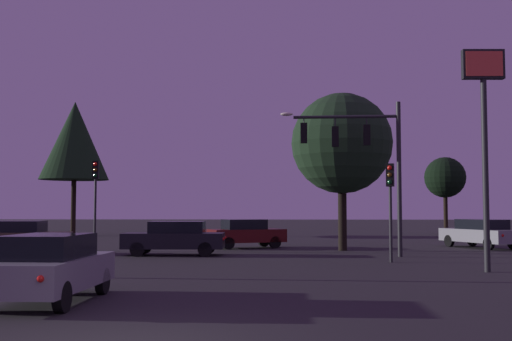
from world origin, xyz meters
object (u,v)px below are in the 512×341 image
Objects in this scene: car_crossing_right at (19,237)px; store_sign_illuminated at (484,109)px; car_far_lane at (480,233)px; traffic_signal_mast_arm at (362,150)px; car_parked_lot at (246,233)px; tree_left_far at (75,141)px; traffic_light_corner_left at (95,187)px; traffic_light_corner_right at (390,192)px; tree_behind_sign at (342,144)px; car_nearside_lane at (50,267)px; car_crossing_left at (175,237)px; tree_center_horizon at (445,178)px.

store_sign_illuminated is at bearing -21.84° from car_crossing_right.
traffic_signal_mast_arm is at bearing -138.96° from car_far_lane.
tree_left_far reaches higher than car_parked_lot.
traffic_light_corner_right is at bearing -23.99° from traffic_light_corner_left.
tree_behind_sign is 0.76× the size of tree_left_far.
traffic_light_corner_left is 14.72m from traffic_light_corner_right.
car_parked_lot is 0.54× the size of tree_behind_sign.
car_nearside_lane is 0.53× the size of tree_behind_sign.
tree_behind_sign is at bearing 109.60° from store_sign_illuminated.
car_nearside_lane is at bearing -115.53° from tree_behind_sign.
car_crossing_left and car_crossing_right have the same top height.
car_nearside_lane is at bearing -117.13° from tree_center_horizon.
car_nearside_lane is (3.94, -16.64, -2.36)m from traffic_light_corner_left.
traffic_signal_mast_arm is 1.48× the size of car_crossing_right.
tree_left_far is (-10.67, 33.63, 6.55)m from car_nearside_lane.
traffic_light_corner_right is 11.22m from car_far_lane.
car_nearside_lane and car_far_lane have the same top height.
tree_left_far is (-11.15, 19.60, 6.55)m from car_crossing_left.
tree_behind_sign reaches higher than tree_center_horizon.
traffic_light_corner_right is (0.70, -2.89, -1.92)m from traffic_signal_mast_arm.
traffic_light_corner_right is 9.83m from car_crossing_left.
traffic_light_corner_left is 29.48m from tree_center_horizon.
car_far_lane is at bearing 41.04° from traffic_signal_mast_arm.
tree_behind_sign reaches higher than car_nearside_lane.
tree_left_far is at bearing 139.56° from tree_behind_sign.
car_far_lane is at bearing 73.05° from store_sign_illuminated.
car_far_lane is (19.80, 3.05, -2.36)m from traffic_light_corner_left.
traffic_light_corner_left is 0.60× the size of store_sign_illuminated.
traffic_light_corner_left is 1.05× the size of car_nearside_lane.
car_parked_lot is at bearing 23.67° from car_crossing_right.
traffic_signal_mast_arm is 1.76× the size of traffic_light_corner_right.
store_sign_illuminated reaches higher than car_far_lane.
car_crossing_right is at bearing 115.21° from car_nearside_lane.
tree_left_far reaches higher than car_crossing_left.
tree_left_far is at bearing 107.61° from car_nearside_lane.
tree_center_horizon is (18.37, 35.86, 3.73)m from car_nearside_lane.
traffic_signal_mast_arm is 1.58× the size of car_parked_lot.
tree_behind_sign is at bearing 96.99° from traffic_signal_mast_arm.
traffic_signal_mast_arm is 24.27m from tree_center_horizon.
store_sign_illuminated is (-3.85, -12.62, 4.62)m from car_far_lane.
tree_left_far is at bearing 131.30° from traffic_light_corner_right.
car_crossing_left is 9.70m from tree_behind_sign.
car_crossing_right is 23.31m from car_far_lane.
tree_left_far is at bearing 134.27° from car_parked_lot.
traffic_light_corner_left is at bearing -176.32° from tree_behind_sign.
car_crossing_right is 33.20m from tree_center_horizon.
car_nearside_lane is 14.69m from store_sign_illuminated.
tree_behind_sign is at bearing 99.84° from traffic_light_corner_right.
car_far_lane is 16.78m from tree_center_horizon.
traffic_light_corner_left is at bearing 149.06° from store_sign_illuminated.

